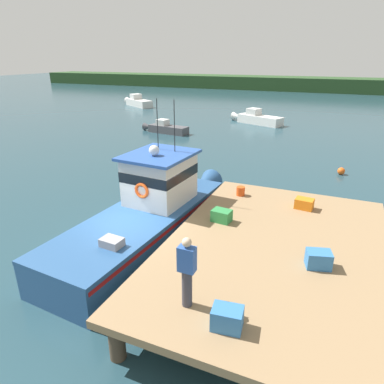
% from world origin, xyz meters
% --- Properties ---
extents(ground_plane, '(200.00, 200.00, 0.00)m').
position_xyz_m(ground_plane, '(0.00, 0.00, 0.00)').
color(ground_plane, '#23424C').
extents(dock, '(6.00, 9.00, 1.20)m').
position_xyz_m(dock, '(4.80, 0.00, 1.07)').
color(dock, '#4C3D2D').
rests_on(dock, ground).
extents(main_fishing_boat, '(3.14, 9.91, 4.80)m').
position_xyz_m(main_fishing_boat, '(0.24, 0.92, 1.01)').
color(main_fishing_boat, '#285184').
rests_on(main_fishing_boat, ground).
extents(crate_stack_near_edge, '(0.65, 0.51, 0.45)m').
position_xyz_m(crate_stack_near_edge, '(4.47, -3.55, 1.42)').
color(crate_stack_near_edge, '#3370B2').
rests_on(crate_stack_near_edge, dock).
extents(crate_single_by_cleat, '(0.65, 0.50, 0.39)m').
position_xyz_m(crate_single_by_cleat, '(2.88, 0.85, 1.39)').
color(crate_single_by_cleat, '#2D8442').
rests_on(crate_single_by_cleat, dock).
extents(crate_single_far, '(0.65, 0.50, 0.36)m').
position_xyz_m(crate_single_far, '(5.21, 2.93, 1.38)').
color(crate_single_far, orange).
rests_on(crate_single_far, dock).
extents(crate_stack_mid_dock, '(0.70, 0.59, 0.44)m').
position_xyz_m(crate_stack_mid_dock, '(5.95, -0.64, 1.42)').
color(crate_stack_mid_dock, '#3370B2').
rests_on(crate_stack_mid_dock, dock).
extents(bait_bucket, '(0.32, 0.32, 0.34)m').
position_xyz_m(bait_bucket, '(2.84, 3.25, 1.37)').
color(bait_bucket, '#E04C19').
rests_on(bait_bucket, dock).
extents(deckhand_by_the_boat, '(0.36, 0.22, 1.63)m').
position_xyz_m(deckhand_by_the_boat, '(3.49, -3.25, 2.06)').
color(deckhand_by_the_boat, '#383842').
rests_on(deckhand_by_the_boat, dock).
extents(moored_boat_near_channel, '(5.55, 3.11, 1.41)m').
position_xyz_m(moored_boat_near_channel, '(-1.54, 24.75, 0.48)').
color(moored_boat_near_channel, white).
rests_on(moored_boat_near_channel, ground).
extents(moored_boat_far_right, '(5.66, 4.07, 1.50)m').
position_xyz_m(moored_boat_far_right, '(-18.87, 31.02, 0.52)').
color(moored_boat_far_right, silver).
rests_on(moored_boat_far_right, ground).
extents(moored_boat_off_the_point, '(4.45, 1.60, 1.11)m').
position_xyz_m(moored_boat_off_the_point, '(-7.73, 17.41, 0.38)').
color(moored_boat_off_the_point, '#4C4C51').
rests_on(moored_boat_off_the_point, ground).
extents(mooring_buoy_outer, '(0.40, 0.40, 0.40)m').
position_xyz_m(mooring_buoy_outer, '(6.42, 11.31, 0.20)').
color(mooring_buoy_outer, '#EA5B19').
rests_on(mooring_buoy_outer, ground).
extents(far_shoreline, '(120.00, 8.00, 2.40)m').
position_xyz_m(far_shoreline, '(0.00, 62.00, 1.20)').
color(far_shoreline, '#284723').
rests_on(far_shoreline, ground).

